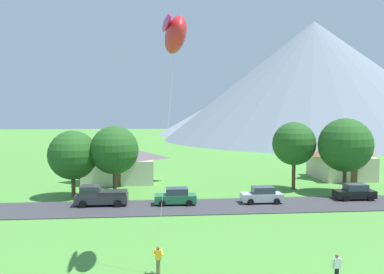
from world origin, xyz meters
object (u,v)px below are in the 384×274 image
house_leftmost (341,160)px  parked_car_silver_west_end (262,195)px  parked_car_black_mid_east (355,192)px  tree_right_of_center (345,145)px  watcher_person (337,268)px  parked_car_green_mid_west (176,197)px  pickup_truck_charcoal_west_side (100,196)px  kite_flyer_with_kite (174,36)px  tree_near_left (114,150)px  house_left_center (119,163)px  tree_center (294,144)px  tree_left_of_center (73,155)px

house_leftmost → parked_car_silver_west_end: size_ratio=2.04×
parked_car_silver_west_end → parked_car_black_mid_east: size_ratio=0.99×
tree_right_of_center → watcher_person: size_ratio=5.22×
parked_car_green_mid_west → parked_car_silver_west_end: bearing=-0.7°
pickup_truck_charcoal_west_side → kite_flyer_with_kite: size_ratio=0.34×
parked_car_silver_west_end → tree_right_of_center: bearing=21.0°
watcher_person → tree_right_of_center: bearing=63.4°
house_leftmost → tree_near_left: 32.30m
kite_flyer_with_kite → watcher_person: bearing=-22.7°
tree_near_left → parked_car_green_mid_west: bearing=-34.1°
parked_car_green_mid_west → watcher_person: 21.18m
parked_car_green_mid_west → parked_car_black_mid_east: same height
tree_right_of_center → parked_car_silver_west_end: (-10.90, -4.18, -4.76)m
house_left_center → tree_right_of_center: (26.65, -10.16, 3.11)m
tree_near_left → house_left_center: bearing=91.8°
tree_right_of_center → parked_car_green_mid_west: (-19.81, -4.07, -4.76)m
parked_car_green_mid_west → watcher_person: bearing=-68.0°
house_left_center → tree_near_left: (0.31, -9.80, 2.73)m
house_left_center → tree_center: tree_center is taller
tree_near_left → watcher_person: bearing=-59.0°
tree_left_of_center → kite_flyer_with_kite: size_ratio=0.48×
tree_right_of_center → kite_flyer_with_kite: 30.03m
parked_car_black_mid_east → pickup_truck_charcoal_west_side: pickup_truck_charcoal_west_side is taller
house_leftmost → tree_left_of_center: size_ratio=1.16×
pickup_truck_charcoal_west_side → kite_flyer_with_kite: (6.70, -16.27, 13.09)m
tree_right_of_center → parked_car_black_mid_east: bearing=-98.9°
kite_flyer_with_kite → tree_center: bearing=55.6°
watcher_person → house_leftmost: bearing=64.5°
house_leftmost → kite_flyer_with_kite: 40.87m
house_leftmost → pickup_truck_charcoal_west_side: bearing=-156.3°
tree_right_of_center → tree_center: bearing=151.4°
kite_flyer_with_kite → house_left_center: bearing=101.1°
parked_car_green_mid_west → pickup_truck_charcoal_west_side: bearing=177.6°
parked_car_black_mid_east → house_left_center: bearing=152.2°
parked_car_silver_west_end → house_leftmost: bearing=43.3°
parked_car_silver_west_end → parked_car_green_mid_west: bearing=179.3°
parked_car_black_mid_east → watcher_person: bearing=-119.3°
tree_right_of_center → tree_near_left: bearing=179.2°
pickup_truck_charcoal_west_side → watcher_person: pickup_truck_charcoal_west_side is taller
house_left_center → parked_car_black_mid_east: bearing=-27.8°
tree_left_of_center → kite_flyer_with_kite: kite_flyer_with_kite is taller
parked_car_green_mid_west → pickup_truck_charcoal_west_side: size_ratio=0.81×
parked_car_silver_west_end → pickup_truck_charcoal_west_side: (-16.51, 0.43, 0.19)m
kite_flyer_with_kite → tree_left_of_center: bearing=116.1°
tree_left_of_center → tree_center: bearing=4.4°
tree_right_of_center → parked_car_silver_west_end: 12.60m
tree_center → house_leftmost: bearing=38.1°
tree_right_of_center → parked_car_green_mid_west: tree_right_of_center is taller
house_left_center → pickup_truck_charcoal_west_side: 14.00m
tree_left_of_center → parked_car_black_mid_east: size_ratio=1.75×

